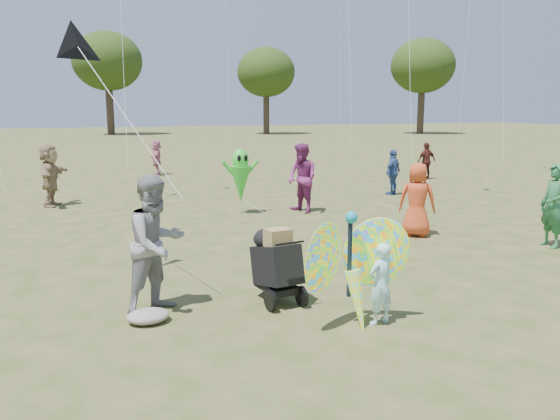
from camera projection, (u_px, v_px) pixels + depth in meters
The scene contains 16 objects.
ground at pixel (331, 300), 8.03m from camera, with size 160.00×160.00×0.00m, color #51592B.
child_girl at pixel (381, 284), 7.04m from camera, with size 0.40×0.26×1.08m, color #AEEBF7.
adult_man at pixel (156, 244), 7.43m from camera, with size 0.93×0.72×1.90m, color gray.
grey_bag at pixel (148, 316), 7.16m from camera, with size 0.56×0.45×0.18m, color gray.
crowd_a at pixel (417, 200), 11.89m from camera, with size 0.79×0.52×1.63m, color #CA4520.
crowd_c at pixel (393, 172), 17.68m from camera, with size 0.87×0.36×1.48m, color #34548F.
crowd_d at pixel (50, 175), 15.57m from camera, with size 1.66×0.53×1.79m, color #967A5C.
crowd_e at pixel (302, 178), 14.62m from camera, with size 0.91×0.71×1.87m, color #7E2A67.
crowd_f at pixel (554, 206), 10.94m from camera, with size 0.62×0.41×1.69m, color #266739.
crowd_h at pixel (426, 161), 21.58m from camera, with size 0.85×0.36×1.46m, color #491C18.
crowd_j at pixel (156, 157), 23.04m from camera, with size 1.38×0.44×1.49m, color #BC6B87.
jogging_stroller at pixel (275, 260), 7.91m from camera, with size 0.56×1.08×1.09m.
butterfly_kite at pixel (353, 269), 6.96m from camera, with size 1.74×0.75×1.70m.
delta_kite_rig at pixel (78, 47), 8.26m from camera, with size 1.63×2.01×2.58m.
alien_kite at pixel (241, 178), 14.42m from camera, with size 1.12×0.69×1.74m.
tree_line at pixel (137, 62), 49.07m from camera, with size 91.78×33.60×10.79m.
Camera 1 is at (-3.59, -6.79, 2.77)m, focal length 35.00 mm.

